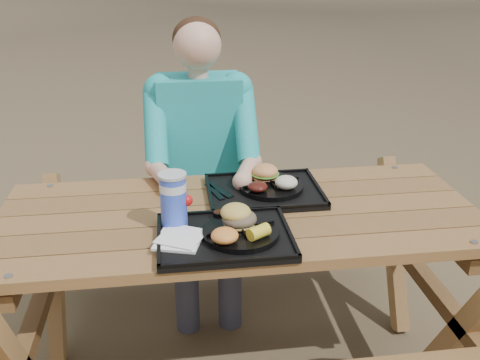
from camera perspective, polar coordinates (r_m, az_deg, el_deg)
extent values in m
cube|color=black|center=(1.82, -1.65, -6.20)|extent=(0.45, 0.35, 0.02)
cube|color=black|center=(2.14, 2.57, -1.30)|extent=(0.45, 0.35, 0.02)
cylinder|color=black|center=(1.81, 0.10, -5.61)|extent=(0.26, 0.26, 0.02)
cylinder|color=black|center=(2.15, 3.32, -0.66)|extent=(0.26, 0.26, 0.02)
cube|color=white|center=(1.78, -6.56, -6.30)|extent=(0.18, 0.18, 0.02)
cylinder|color=blue|center=(1.85, -7.10, -2.25)|extent=(0.09, 0.09, 0.18)
cylinder|color=black|center=(1.91, -2.17, -3.78)|extent=(0.05, 0.05, 0.03)
cylinder|color=yellow|center=(1.91, -0.15, -3.67)|extent=(0.05, 0.05, 0.03)
ellipsoid|color=#ED973E|center=(1.72, -1.64, -5.94)|extent=(0.09, 0.09, 0.04)
cube|color=black|center=(2.13, -2.18, -1.09)|extent=(0.10, 0.16, 0.01)
ellipsoid|color=#44130D|center=(2.07, 1.90, -0.73)|extent=(0.08, 0.08, 0.04)
ellipsoid|color=beige|center=(2.10, 4.95, -0.25)|extent=(0.09, 0.09, 0.05)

